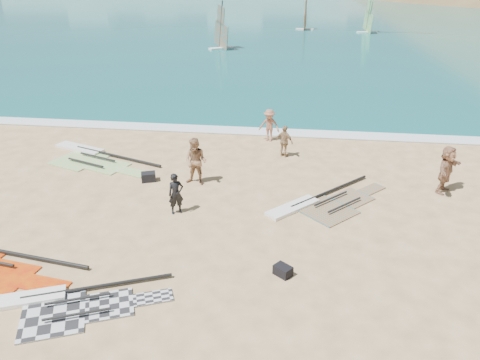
# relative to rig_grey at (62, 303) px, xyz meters

# --- Properties ---
(ground) EXTENTS (300.00, 300.00, 0.00)m
(ground) POSITION_rel_rig_grey_xyz_m (3.76, 2.35, -0.05)
(ground) COLOR #DBB580
(ground) RESTS_ON ground
(surf_line) EXTENTS (300.00, 1.20, 0.04)m
(surf_line) POSITION_rel_rig_grey_xyz_m (3.76, 14.65, -0.05)
(surf_line) COLOR white
(surf_line) RESTS_ON ground
(rig_grey) EXTENTS (5.14, 3.15, 0.20)m
(rig_grey) POSITION_rel_rig_grey_xyz_m (0.00, 0.00, 0.00)
(rig_grey) COLOR #272729
(rig_grey) RESTS_ON ground
(rig_green) EXTENTS (5.95, 3.68, 0.20)m
(rig_green) POSITION_rel_rig_grey_xyz_m (-3.53, 10.03, 0.00)
(rig_green) COLOR #89D22B
(rig_green) RESTS_ON ground
(rig_orange) EXTENTS (4.73, 4.38, 0.20)m
(rig_orange) POSITION_rel_rig_grey_xyz_m (7.08, 6.65, 0.00)
(rig_orange) COLOR #FF5F0F
(rig_orange) RESTS_ON ground
(gear_bag_near) EXTENTS (0.70, 0.60, 0.37)m
(gear_bag_near) POSITION_rel_rig_grey_xyz_m (-0.06, 7.88, 0.14)
(gear_bag_near) COLOR black
(gear_bag_near) RESTS_ON ground
(gear_bag_far) EXTENTS (0.62, 0.60, 0.31)m
(gear_bag_far) POSITION_rel_rig_grey_xyz_m (5.83, 2.09, 0.10)
(gear_bag_far) COLOR black
(gear_bag_far) RESTS_ON ground
(person_wetsuit) EXTENTS (0.67, 0.60, 1.55)m
(person_wetsuit) POSITION_rel_rig_grey_xyz_m (1.81, 5.36, 0.73)
(person_wetsuit) COLOR black
(person_wetsuit) RESTS_ON ground
(beachgoer_left) EXTENTS (1.09, 0.92, 1.98)m
(beachgoer_left) POSITION_rel_rig_grey_xyz_m (2.00, 7.87, 0.94)
(beachgoer_left) COLOR #9B7150
(beachgoer_left) RESTS_ON ground
(beachgoer_mid) EXTENTS (1.19, 0.84, 1.67)m
(beachgoer_mid) POSITION_rel_rig_grey_xyz_m (4.60, 13.37, 0.78)
(beachgoer_mid) COLOR #9A5F49
(beachgoer_mid) RESTS_ON ground
(beachgoer_back) EXTENTS (0.95, 0.78, 1.52)m
(beachgoer_back) POSITION_rel_rig_grey_xyz_m (5.47, 11.33, 0.71)
(beachgoer_back) COLOR #A17F57
(beachgoer_back) RESTS_ON ground
(beachgoer_right) EXTENTS (1.48, 1.81, 1.94)m
(beachgoer_right) POSITION_rel_rig_grey_xyz_m (11.92, 8.43, 0.92)
(beachgoer_right) COLOR #A07153
(beachgoer_right) RESTS_ON ground
(windsurfer_left) EXTENTS (2.60, 2.67, 4.85)m
(windsurfer_left) POSITION_rel_rig_grey_xyz_m (-2.35, 40.29, 1.33)
(windsurfer_left) COLOR white
(windsurfer_left) RESTS_ON ground
(windsurfer_centre) EXTENTS (2.40, 2.86, 4.28)m
(windsurfer_centre) POSITION_rel_rig_grey_xyz_m (6.26, 56.65, 1.21)
(windsurfer_centre) COLOR white
(windsurfer_centre) RESTS_ON ground
(windsurfer_right) EXTENTS (2.62, 3.00, 4.60)m
(windsurfer_right) POSITION_rel_rig_grey_xyz_m (14.20, 54.66, 1.28)
(windsurfer_right) COLOR white
(windsurfer_right) RESTS_ON ground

